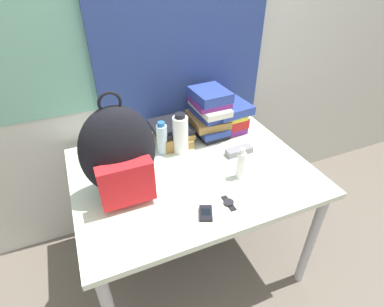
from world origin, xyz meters
The scene contains 13 objects.
wall_back centered at (0.00, 0.97, 1.25)m, with size 6.00×0.06×2.50m.
curtain_blue centered at (0.15, 0.92, 1.25)m, with size 1.00×0.04×2.50m.
desk centered at (0.00, 0.44, 0.64)m, with size 1.18×0.89×0.72m.
backpack centered at (-0.35, 0.42, 0.93)m, with size 0.33×0.25×0.49m.
book_stack_left centered at (0.00, 0.74, 0.77)m, with size 0.21×0.25×0.11m.
book_stack_center centered at (0.23, 0.74, 0.86)m, with size 0.21×0.28×0.28m.
book_stack_right centered at (0.36, 0.74, 0.82)m, with size 0.24×0.26×0.18m.
water_bottle centered at (-0.09, 0.65, 0.81)m, with size 0.06×0.06×0.19m.
sports_bottle centered at (0.01, 0.62, 0.83)m, with size 0.08×0.08×0.23m.
sunscreen_bottle centered at (0.19, 0.30, 0.80)m, with size 0.04×0.04×0.17m.
cell_phone centered at (-0.07, 0.13, 0.73)m, with size 0.08×0.10×0.02m.
sunglasses_case centered at (0.29, 0.47, 0.74)m, with size 0.15×0.06×0.04m.
wristwatch centered at (0.05, 0.15, 0.72)m, with size 0.04×0.10×0.01m.
Camera 1 is at (-0.47, -0.67, 1.66)m, focal length 28.00 mm.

